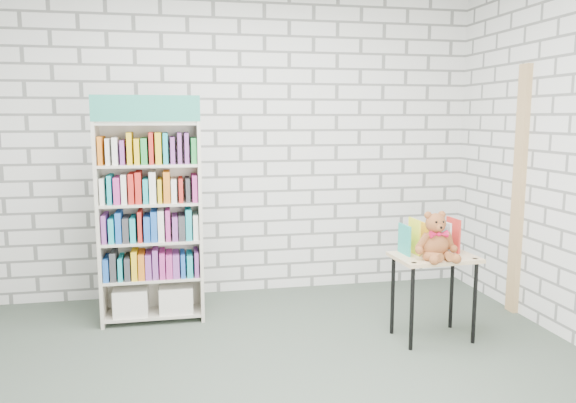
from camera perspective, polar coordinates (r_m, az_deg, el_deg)
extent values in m
plane|color=#3F4A3F|center=(3.71, -0.77, -18.17)|extent=(4.50, 4.50, 0.00)
cube|color=silver|center=(5.30, -4.83, 5.63)|extent=(4.50, 0.02, 2.80)
cube|color=silver|center=(1.42, 14.25, -2.57)|extent=(4.50, 0.02, 2.80)
cube|color=beige|center=(4.72, -18.55, -2.27)|extent=(0.03, 0.32, 1.64)
cube|color=beige|center=(4.69, -8.92, -2.00)|extent=(0.03, 0.32, 1.64)
cube|color=beige|center=(4.83, -13.69, -1.82)|extent=(0.82, 0.02, 1.64)
cube|color=teal|center=(4.46, -14.25, 9.16)|extent=(0.82, 0.02, 0.20)
cube|color=beige|center=(4.88, -13.43, -10.97)|extent=(0.76, 0.30, 0.02)
cube|color=beige|center=(4.79, -13.56, -7.48)|extent=(0.76, 0.30, 0.02)
cube|color=beige|center=(4.72, -13.69, -3.87)|extent=(0.76, 0.30, 0.02)
cube|color=beige|center=(4.66, -13.82, -0.16)|extent=(0.76, 0.30, 0.02)
cube|color=beige|center=(4.63, -13.96, 3.62)|extent=(0.76, 0.30, 0.02)
cube|color=beige|center=(4.61, -14.11, 7.67)|extent=(0.76, 0.30, 0.02)
cube|color=silver|center=(4.86, -15.65, -9.67)|extent=(0.27, 0.26, 0.22)
cube|color=silver|center=(4.84, -11.30, -9.57)|extent=(0.27, 0.26, 0.22)
cube|color=green|center=(4.75, -13.61, -6.12)|extent=(0.76, 0.26, 0.22)
cube|color=orange|center=(4.68, -13.75, -2.46)|extent=(0.76, 0.26, 0.22)
cube|color=#BF338C|center=(4.63, -13.88, 1.29)|extent=(0.76, 0.26, 0.22)
cube|color=#19A5B2|center=(4.61, -14.02, 5.10)|extent=(0.76, 0.26, 0.22)
cube|color=tan|center=(4.35, 14.65, -5.51)|extent=(0.62, 0.44, 0.03)
cylinder|color=black|center=(4.19, 12.47, -10.59)|extent=(0.03, 0.03, 0.62)
cylinder|color=black|center=(4.46, 10.59, -9.32)|extent=(0.03, 0.03, 0.62)
cylinder|color=black|center=(4.43, 18.43, -9.76)|extent=(0.03, 0.03, 0.62)
cylinder|color=black|center=(4.69, 16.29, -8.63)|extent=(0.03, 0.03, 0.62)
cylinder|color=black|center=(4.10, 12.68, -6.12)|extent=(0.04, 0.04, 0.01)
cylinder|color=black|center=(4.34, 18.47, -5.55)|extent=(0.04, 0.04, 0.01)
cube|color=teal|center=(4.31, 11.73, -3.65)|extent=(0.02, 0.18, 0.25)
cube|color=yellow|center=(4.34, 12.69, -3.58)|extent=(0.02, 0.18, 0.25)
cube|color=yellow|center=(4.38, 13.64, -3.51)|extent=(0.02, 0.18, 0.25)
cube|color=black|center=(4.42, 14.57, -3.44)|extent=(0.02, 0.18, 0.25)
cube|color=silver|center=(4.46, 15.49, -3.37)|extent=(0.02, 0.18, 0.25)
cube|color=red|center=(4.50, 16.39, -3.30)|extent=(0.02, 0.18, 0.25)
ellipsoid|color=brown|center=(4.24, 14.65, -4.24)|extent=(0.21, 0.18, 0.21)
sphere|color=brown|center=(4.20, 14.77, -2.16)|extent=(0.15, 0.15, 0.15)
sphere|color=brown|center=(4.18, 14.04, -1.36)|extent=(0.06, 0.06, 0.06)
sphere|color=brown|center=(4.23, 15.36, -1.30)|extent=(0.06, 0.06, 0.06)
sphere|color=brown|center=(4.15, 15.12, -2.57)|extent=(0.06, 0.06, 0.06)
sphere|color=black|center=(4.13, 14.83, -2.05)|extent=(0.02, 0.02, 0.02)
sphere|color=black|center=(4.16, 15.46, -2.02)|extent=(0.02, 0.02, 0.02)
sphere|color=black|center=(4.13, 15.29, -2.57)|extent=(0.02, 0.02, 0.02)
cylinder|color=brown|center=(4.17, 13.51, -3.99)|extent=(0.10, 0.08, 0.15)
cylinder|color=brown|center=(4.26, 16.04, -3.82)|extent=(0.10, 0.08, 0.15)
sphere|color=brown|center=(4.16, 13.20, -4.86)|extent=(0.06, 0.06, 0.06)
sphere|color=brown|center=(4.27, 16.45, -4.61)|extent=(0.06, 0.06, 0.06)
cylinder|color=brown|center=(4.14, 14.53, -5.47)|extent=(0.11, 0.17, 0.08)
cylinder|color=brown|center=(4.19, 15.98, -5.35)|extent=(0.11, 0.17, 0.08)
sphere|color=brown|center=(4.07, 14.65, -5.78)|extent=(0.07, 0.07, 0.07)
sphere|color=brown|center=(4.14, 16.73, -5.60)|extent=(0.07, 0.07, 0.07)
cone|color=#C10C37|center=(4.15, 14.65, -3.26)|extent=(0.06, 0.06, 0.06)
cone|color=#C10C37|center=(4.18, 15.50, -3.20)|extent=(0.06, 0.06, 0.06)
sphere|color=#C10C37|center=(4.16, 15.10, -3.24)|extent=(0.03, 0.03, 0.03)
cube|color=tan|center=(5.11, 22.37, 0.97)|extent=(0.05, 0.12, 2.10)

